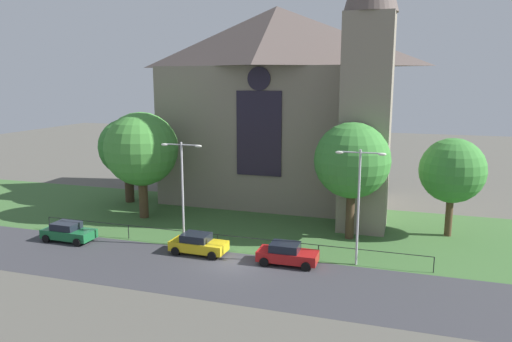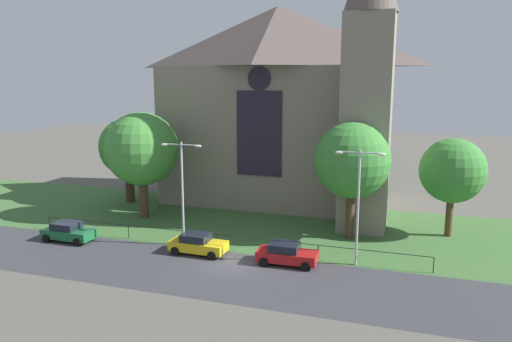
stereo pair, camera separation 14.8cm
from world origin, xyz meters
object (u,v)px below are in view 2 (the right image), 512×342
at_px(tree_left_far, 128,147).
at_px(tree_right_far, 453,171).
at_px(tree_left_near, 142,149).
at_px(church_building, 282,104).
at_px(parked_car_green, 68,232).
at_px(parked_car_yellow, 198,244).
at_px(streetlamp_far, 359,193).
at_px(streetlamp_near, 182,180).
at_px(tree_right_near, 352,161).
at_px(parked_car_red, 287,254).

height_order(tree_left_far, tree_right_far, tree_left_far).
height_order(tree_left_near, tree_right_far, tree_left_near).
relative_size(church_building, tree_left_near, 2.64).
xyz_separation_m(tree_left_near, parked_car_green, (-2.27, -7.81, -5.69)).
xyz_separation_m(parked_car_green, parked_car_yellow, (11.11, 0.54, 0.00)).
bearing_deg(streetlamp_far, streetlamp_near, 180.00).
xyz_separation_m(tree_right_near, parked_car_red, (-3.47, -7.01, -5.67)).
distance_m(parked_car_green, parked_car_red, 17.92).
xyz_separation_m(streetlamp_near, parked_car_yellow, (1.83, -1.35, -4.43)).
distance_m(church_building, parked_car_yellow, 19.96).
relative_size(tree_left_far, streetlamp_near, 1.08).
distance_m(streetlamp_far, parked_car_red, 6.57).
relative_size(tree_right_near, streetlamp_far, 1.16).
bearing_deg(church_building, tree_right_near, -50.75).
distance_m(streetlamp_near, parked_car_red, 9.80).
bearing_deg(parked_car_yellow, parked_car_green, -175.94).
relative_size(tree_left_far, tree_right_near, 0.93).
xyz_separation_m(church_building, streetlamp_near, (-3.56, -16.10, -5.09)).
relative_size(streetlamp_far, parked_car_red, 1.92).
xyz_separation_m(tree_right_near, parked_car_yellow, (-10.28, -6.99, -5.67)).
height_order(tree_left_far, parked_car_green, tree_left_far).
relative_size(parked_car_green, parked_car_yellow, 1.00).
xyz_separation_m(church_building, parked_car_red, (5.07, -17.47, -9.53)).
xyz_separation_m(tree_left_far, tree_right_far, (31.29, -1.87, -0.30)).
distance_m(tree_left_far, parked_car_red, 23.98).
bearing_deg(parked_car_red, church_building, 105.21).
xyz_separation_m(streetlamp_far, parked_car_yellow, (-11.44, -1.35, -4.44)).
height_order(tree_left_far, parked_car_red, tree_left_far).
xyz_separation_m(tree_left_far, streetlamp_far, (24.76, -10.66, -0.59)).
relative_size(tree_left_near, parked_car_red, 2.33).
height_order(streetlamp_near, parked_car_green, streetlamp_near).
height_order(church_building, parked_car_red, church_building).
distance_m(church_building, tree_left_far, 16.62).
bearing_deg(tree_right_far, tree_right_near, -157.75).
xyz_separation_m(tree_left_near, tree_right_far, (26.80, 2.87, -0.96)).
bearing_deg(parked_car_red, streetlamp_near, 170.00).
distance_m(tree_left_near, streetlamp_near, 9.26).
bearing_deg(church_building, parked_car_red, -73.80).
height_order(streetlamp_far, parked_car_green, streetlamp_far).
distance_m(tree_right_near, tree_right_far, 8.37).
bearing_deg(parked_car_green, parked_car_yellow, 3.39).
bearing_deg(tree_right_far, tree_left_far, 176.58).
xyz_separation_m(streetlamp_far, parked_car_green, (-22.55, -1.89, -4.44)).
distance_m(tree_right_near, tree_left_near, 19.11).
xyz_separation_m(streetlamp_near, streetlamp_far, (13.27, 0.00, 0.01)).
xyz_separation_m(tree_left_far, parked_car_red, (20.12, -12.03, -5.04)).
bearing_deg(parked_car_green, tree_right_far, 20.78).
bearing_deg(tree_left_far, parked_car_green, -80.02).
bearing_deg(tree_left_far, tree_right_near, -12.01).
distance_m(tree_right_far, parked_car_green, 31.34).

